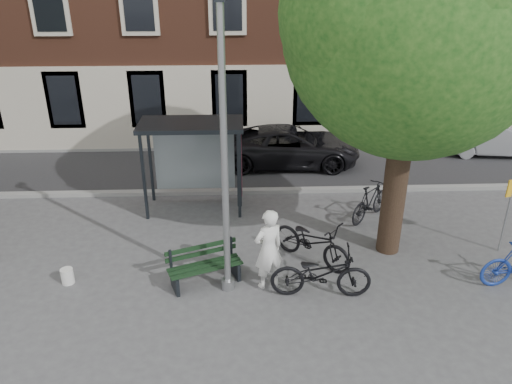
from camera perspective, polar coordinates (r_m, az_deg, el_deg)
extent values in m
plane|color=#4C4C4F|center=(11.32, -3.21, -10.94)|extent=(90.00, 90.00, 0.00)
cube|color=#28282B|center=(17.47, -2.96, 2.68)|extent=(40.00, 4.00, 0.01)
cube|color=gray|center=(15.62, -3.02, 0.08)|extent=(40.00, 0.25, 0.12)
cube|color=gray|center=(19.32, -2.92, 5.09)|extent=(40.00, 0.25, 0.12)
cylinder|color=#9EA0A3|center=(9.86, -3.62, 3.31)|extent=(0.14, 0.14, 6.00)
cylinder|color=#9EA0A3|center=(11.25, -3.23, -10.45)|extent=(0.28, 0.28, 0.24)
cylinder|color=black|center=(12.33, 15.59, 0.43)|extent=(0.56, 0.56, 3.40)
sphere|color=#194B16|center=(11.37, 17.82, 17.64)|extent=(5.60, 5.60, 5.60)
sphere|color=#194B16|center=(10.81, 14.34, 19.32)|extent=(4.20, 4.20, 4.20)
cube|color=#1E2328|center=(13.91, -12.70, 1.58)|extent=(0.08, 0.08, 2.50)
cube|color=#1E2328|center=(13.67, -1.92, 1.79)|extent=(0.08, 0.08, 2.50)
cube|color=#1E2328|center=(15.00, -11.96, 3.41)|extent=(0.08, 0.08, 2.50)
cube|color=#1E2328|center=(14.78, -1.97, 3.63)|extent=(0.08, 0.08, 2.50)
cube|color=#1E2328|center=(13.84, -7.46, 7.67)|extent=(2.85, 1.45, 0.12)
cube|color=#8C999E|center=(14.79, -7.03, 3.98)|extent=(2.34, 0.04, 2.00)
cube|color=#1E2328|center=(14.18, -1.95, 3.21)|extent=(0.12, 1.14, 2.12)
cube|color=#D84C19|center=(14.18, -1.67, 3.22)|extent=(0.02, 0.90, 1.62)
imported|color=white|center=(10.88, 1.43, -6.55)|extent=(0.82, 0.71, 1.89)
cube|color=#1E2328|center=(11.26, -9.26, -10.17)|extent=(0.26, 0.51, 0.43)
cube|color=#1E2328|center=(11.59, -2.40, -8.68)|extent=(0.26, 0.51, 0.43)
cube|color=black|center=(11.14, -5.54, -8.91)|extent=(1.59, 0.70, 0.04)
cube|color=black|center=(11.28, -5.82, -8.46)|extent=(1.59, 0.70, 0.04)
cube|color=black|center=(11.41, -6.09, -8.02)|extent=(1.59, 0.70, 0.04)
cube|color=black|center=(11.39, -6.28, -6.98)|extent=(1.56, 0.64, 0.09)
cube|color=black|center=(11.30, -6.32, -6.25)|extent=(1.56, 0.64, 0.09)
imported|color=black|center=(10.87, 7.43, -9.19)|extent=(2.20, 0.89, 1.13)
imported|color=black|center=(11.99, 6.42, -5.61)|extent=(2.08, 2.00, 1.12)
imported|color=black|center=(14.24, 12.91, -1.06)|extent=(1.61, 1.60, 1.06)
imported|color=black|center=(17.68, 3.89, 5.27)|extent=(4.96, 2.43, 1.35)
imported|color=#989B9F|center=(20.57, 25.61, 5.52)|extent=(3.87, 1.72, 1.24)
cylinder|color=white|center=(12.14, -20.75, -8.97)|extent=(0.29, 0.29, 0.36)
cylinder|color=#9EA0A3|center=(13.61, 26.66, -2.59)|extent=(0.04, 0.04, 1.89)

